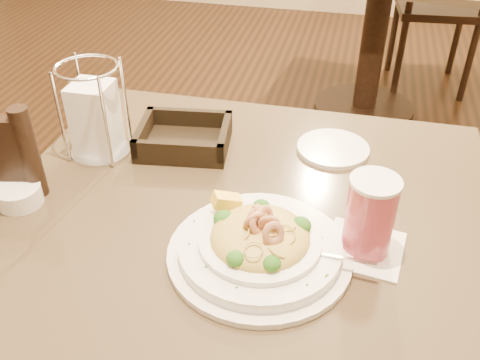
% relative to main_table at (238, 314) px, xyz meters
% --- Properties ---
extents(main_table, '(0.90, 0.90, 0.75)m').
position_rel_main_table_xyz_m(main_table, '(0.00, 0.00, 0.00)').
color(main_table, black).
rests_on(main_table, ground).
extents(background_table, '(1.02, 1.02, 0.75)m').
position_rel_main_table_xyz_m(background_table, '(0.23, 1.94, 0.00)').
color(background_table, black).
rests_on(background_table, ground).
extents(dining_chair_near, '(0.50, 0.50, 0.93)m').
position_rel_main_table_xyz_m(dining_chair_near, '(-0.59, 0.09, -0.02)').
color(dining_chair_near, black).
rests_on(dining_chair_near, ground).
extents(dining_chair_far, '(0.46, 0.46, 0.93)m').
position_rel_main_table_xyz_m(dining_chair_far, '(0.55, 2.28, -0.02)').
color(dining_chair_far, black).
rests_on(dining_chair_far, ground).
extents(pasta_bowl, '(0.33, 0.30, 0.10)m').
position_rel_main_table_xyz_m(pasta_bowl, '(0.05, -0.07, 0.27)').
color(pasta_bowl, white).
rests_on(pasta_bowl, main_table).
extents(drink_glass, '(0.14, 0.14, 0.14)m').
position_rel_main_table_xyz_m(drink_glass, '(0.22, -0.01, 0.31)').
color(drink_glass, white).
rests_on(drink_glass, main_table).
extents(bread_basket, '(0.21, 0.18, 0.05)m').
position_rel_main_table_xyz_m(bread_basket, '(-0.17, 0.22, 0.26)').
color(bread_basket, black).
rests_on(bread_basket, main_table).
extents(napkin_caddy, '(0.12, 0.12, 0.20)m').
position_rel_main_table_xyz_m(napkin_caddy, '(-0.33, 0.16, 0.32)').
color(napkin_caddy, silver).
rests_on(napkin_caddy, main_table).
extents(side_plate, '(0.20, 0.20, 0.01)m').
position_rel_main_table_xyz_m(side_plate, '(0.14, 0.28, 0.24)').
color(side_plate, white).
rests_on(side_plate, main_table).
extents(butter_ramekin, '(0.09, 0.09, 0.04)m').
position_rel_main_table_xyz_m(butter_ramekin, '(-0.40, -0.03, 0.26)').
color(butter_ramekin, white).
rests_on(butter_ramekin, main_table).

